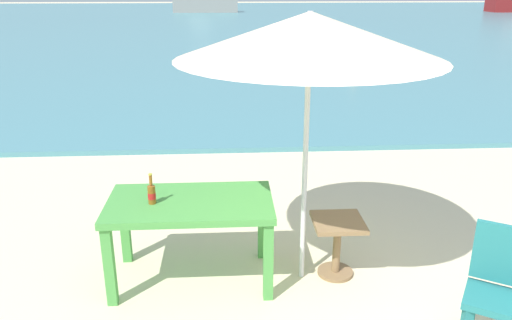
{
  "coord_description": "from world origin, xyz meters",
  "views": [
    {
      "loc": [
        -0.97,
        -2.35,
        2.52
      ],
      "look_at": [
        -0.65,
        3.0,
        0.6
      ],
      "focal_mm": 35.42,
      "sensor_mm": 36.0,
      "label": 1
    }
  ],
  "objects_px": {
    "beer_bottle_amber": "(152,193)",
    "boat_sailboat": "(205,4)",
    "swimmer_person": "(355,70)",
    "patio_umbrella": "(310,36)",
    "picnic_table_green": "(191,212)",
    "side_table_wood": "(337,239)"
  },
  "relations": [
    {
      "from": "side_table_wood",
      "to": "swimmer_person",
      "type": "relative_size",
      "value": 1.32
    },
    {
      "from": "picnic_table_green",
      "to": "beer_bottle_amber",
      "type": "relative_size",
      "value": 5.28
    },
    {
      "from": "picnic_table_green",
      "to": "swimmer_person",
      "type": "bearing_deg",
      "value": 68.07
    },
    {
      "from": "patio_umbrella",
      "to": "swimmer_person",
      "type": "relative_size",
      "value": 5.61
    },
    {
      "from": "picnic_table_green",
      "to": "patio_umbrella",
      "type": "bearing_deg",
      "value": -1.73
    },
    {
      "from": "picnic_table_green",
      "to": "patio_umbrella",
      "type": "height_order",
      "value": "patio_umbrella"
    },
    {
      "from": "picnic_table_green",
      "to": "boat_sailboat",
      "type": "relative_size",
      "value": 0.28
    },
    {
      "from": "beer_bottle_amber",
      "to": "boat_sailboat",
      "type": "xyz_separation_m",
      "value": [
        -0.9,
        37.21,
        -0.13
      ]
    },
    {
      "from": "boat_sailboat",
      "to": "side_table_wood",
      "type": "bearing_deg",
      "value": -86.16
    },
    {
      "from": "boat_sailboat",
      "to": "swimmer_person",
      "type": "bearing_deg",
      "value": -79.81
    },
    {
      "from": "patio_umbrella",
      "to": "swimmer_person",
      "type": "distance_m",
      "value": 10.01
    },
    {
      "from": "picnic_table_green",
      "to": "patio_umbrella",
      "type": "relative_size",
      "value": 0.61
    },
    {
      "from": "beer_bottle_amber",
      "to": "boat_sailboat",
      "type": "relative_size",
      "value": 0.05
    },
    {
      "from": "beer_bottle_amber",
      "to": "patio_umbrella",
      "type": "relative_size",
      "value": 0.12
    },
    {
      "from": "side_table_wood",
      "to": "swimmer_person",
      "type": "distance_m",
      "value": 9.72
    },
    {
      "from": "swimmer_person",
      "to": "boat_sailboat",
      "type": "xyz_separation_m",
      "value": [
        -4.99,
        27.78,
        0.49
      ]
    },
    {
      "from": "patio_umbrella",
      "to": "picnic_table_green",
      "type": "bearing_deg",
      "value": 178.27
    },
    {
      "from": "beer_bottle_amber",
      "to": "picnic_table_green",
      "type": "bearing_deg",
      "value": 7.38
    },
    {
      "from": "side_table_wood",
      "to": "boat_sailboat",
      "type": "xyz_separation_m",
      "value": [
        -2.49,
        37.18,
        0.37
      ]
    },
    {
      "from": "picnic_table_green",
      "to": "side_table_wood",
      "type": "height_order",
      "value": "picnic_table_green"
    },
    {
      "from": "side_table_wood",
      "to": "boat_sailboat",
      "type": "bearing_deg",
      "value": 93.84
    },
    {
      "from": "swimmer_person",
      "to": "side_table_wood",
      "type": "bearing_deg",
      "value": -104.89
    }
  ]
}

